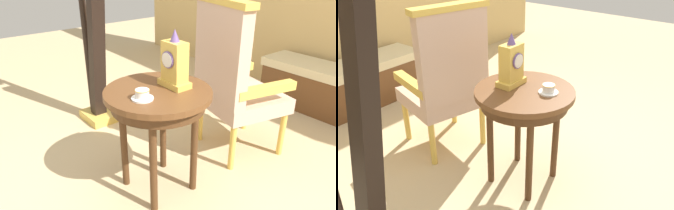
# 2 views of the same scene
# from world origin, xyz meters

# --- Properties ---
(ground_plane) EXTENTS (10.00, 10.00, 0.00)m
(ground_plane) POSITION_xyz_m (0.00, 0.00, 0.00)
(ground_plane) COLOR tan
(side_table) EXTENTS (0.63, 0.63, 0.68)m
(side_table) POSITION_xyz_m (-0.09, 0.07, 0.59)
(side_table) COLOR brown
(side_table) RESTS_ON ground
(teacup_left) EXTENTS (0.12, 0.12, 0.06)m
(teacup_left) POSITION_xyz_m (-0.04, -0.07, 0.71)
(teacup_left) COLOR white
(teacup_left) RESTS_ON side_table
(mantel_clock) EXTENTS (0.19, 0.11, 0.34)m
(mantel_clock) POSITION_xyz_m (-0.08, 0.18, 0.81)
(mantel_clock) COLOR gold
(mantel_clock) RESTS_ON side_table
(armchair) EXTENTS (0.65, 0.64, 1.14)m
(armchair) POSITION_xyz_m (-0.11, 0.74, 0.59)
(armchair) COLOR #CCA893
(armchair) RESTS_ON ground
(harp) EXTENTS (0.40, 0.24, 1.77)m
(harp) POSITION_xyz_m (-1.15, 0.21, 0.72)
(harp) COLOR gold
(harp) RESTS_ON ground
(window_bench) EXTENTS (1.10, 0.40, 0.44)m
(window_bench) POSITION_xyz_m (-0.05, 1.95, 0.22)
(window_bench) COLOR beige
(window_bench) RESTS_ON ground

